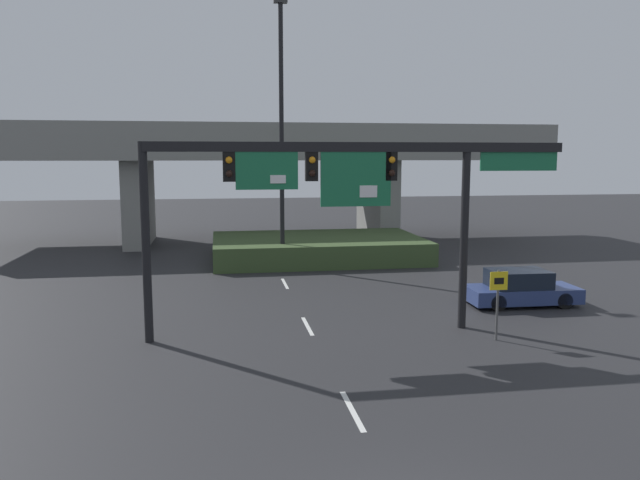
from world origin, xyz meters
name	(u,v)px	position (x,y,z in m)	size (l,w,h in m)	color
lane_markings	(295,302)	(0.00, 16.21, 0.00)	(0.14, 24.90, 0.01)	silver
signal_gantry	(342,181)	(1.02, 11.40, 5.17)	(14.22, 0.44, 6.45)	black
speed_limit_sign	(498,295)	(5.87, 9.76, 1.53)	(0.60, 0.11, 2.34)	#4C4C4C
highway_light_pole_near	(281,129)	(0.36, 24.42, 7.39)	(0.70, 0.36, 14.03)	black
overpass_bridge	(261,158)	(0.00, 34.81, 5.82)	(39.21, 8.99, 8.07)	gray
grass_embankment	(317,248)	(2.65, 26.77, 0.64)	(12.03, 7.75, 1.28)	#384C28
parked_sedan_near_right	(521,289)	(8.97, 14.21, 0.66)	(4.48, 1.99, 1.44)	navy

